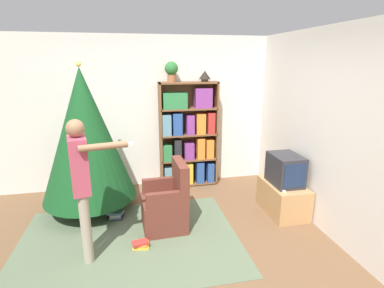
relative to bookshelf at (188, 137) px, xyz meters
name	(u,v)px	position (x,y,z in m)	size (l,w,h in m)	color
ground_plane	(179,254)	(-0.50, -2.01, -0.90)	(14.00, 14.00, 0.00)	brown
wall_back	(158,113)	(-0.50, 0.22, 0.40)	(8.00, 0.10, 2.60)	silver
wall_right	(344,138)	(1.48, -2.01, 0.40)	(0.10, 8.00, 2.60)	silver
area_rug	(130,240)	(-1.07, -1.62, -0.89)	(2.71, 1.95, 0.01)	#56664C
bookshelf	(188,137)	(0.00, 0.00, 0.00)	(1.01, 0.28, 1.84)	brown
tv_stand	(283,198)	(1.17, -1.31, -0.67)	(0.49, 0.80, 0.45)	tan
television	(285,170)	(1.17, -1.31, -0.23)	(0.39, 0.53, 0.44)	#28282D
game_remote	(283,190)	(1.02, -1.54, -0.43)	(0.04, 0.12, 0.02)	white
christmas_tree	(85,135)	(-1.62, -0.67, 0.26)	(1.33, 1.33, 2.17)	#4C3323
armchair	(167,205)	(-0.56, -1.38, -0.57)	(0.60, 0.59, 0.92)	brown
standing_person	(82,180)	(-1.52, -1.84, 0.06)	(0.69, 0.46, 1.61)	#9E937F
potted_plant	(171,70)	(-0.28, 0.01, 1.13)	(0.22, 0.22, 0.33)	#935B38
table_lamp	(205,75)	(0.29, 0.01, 1.04)	(0.20, 0.20, 0.18)	#473828
book_pile_near_tree	(115,215)	(-1.26, -1.01, -0.85)	(0.24, 0.19, 0.10)	#232328
book_pile_by_chair	(141,244)	(-0.94, -1.78, -0.86)	(0.22, 0.19, 0.08)	gold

